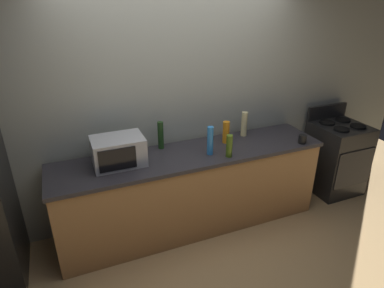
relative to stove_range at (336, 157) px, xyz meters
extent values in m
plane|color=tan|center=(-2.00, -0.40, -0.46)|extent=(8.00, 8.00, 0.00)
cube|color=#9EA399|center=(-2.00, 0.41, 0.89)|extent=(6.40, 0.10, 2.70)
cube|color=#B27F4C|center=(-2.00, 0.00, -0.03)|extent=(2.80, 0.60, 0.86)
cube|color=#2D2B30|center=(-2.00, 0.00, 0.42)|extent=(2.84, 0.64, 0.04)
cube|color=black|center=(0.00, 0.00, -0.01)|extent=(0.60, 0.60, 0.90)
cube|color=black|center=(0.00, -0.30, -0.01)|extent=(0.55, 0.02, 0.48)
cube|color=black|center=(0.00, 0.28, 0.53)|extent=(0.60, 0.04, 0.18)
cylinder|color=black|center=(-0.13, -0.12, 0.45)|extent=(0.18, 0.18, 0.02)
cylinder|color=black|center=(0.13, -0.12, 0.45)|extent=(0.18, 0.18, 0.02)
cylinder|color=black|center=(-0.13, 0.12, 0.45)|extent=(0.18, 0.18, 0.02)
cylinder|color=black|center=(0.13, 0.12, 0.45)|extent=(0.18, 0.18, 0.02)
cube|color=#B7BABF|center=(-2.73, 0.05, 0.57)|extent=(0.48, 0.34, 0.27)
cube|color=black|center=(-2.77, -0.12, 0.57)|extent=(0.34, 0.01, 0.21)
cylinder|color=#1E3F19|center=(-2.26, 0.23, 0.59)|extent=(0.06, 0.06, 0.29)
cylinder|color=beige|center=(-1.28, 0.19, 0.58)|extent=(0.07, 0.07, 0.28)
cylinder|color=#338CE5|center=(-1.84, -0.09, 0.59)|extent=(0.06, 0.06, 0.30)
cylinder|color=#4C6B19|center=(-1.69, -0.21, 0.55)|extent=(0.06, 0.06, 0.23)
cylinder|color=orange|center=(-1.56, 0.10, 0.56)|extent=(0.07, 0.07, 0.24)
cylinder|color=black|center=(-0.80, -0.23, 0.49)|extent=(0.08, 0.08, 0.09)
camera|label=1|loc=(-3.16, -2.81, 1.94)|focal=31.12mm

